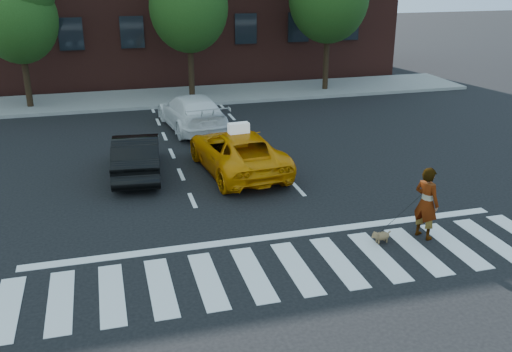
% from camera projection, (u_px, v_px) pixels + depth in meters
% --- Properties ---
extents(ground, '(120.00, 120.00, 0.00)m').
position_uv_depth(ground, '(297.00, 268.00, 12.65)').
color(ground, black).
rests_on(ground, ground).
extents(crosswalk, '(13.00, 2.40, 0.01)m').
position_uv_depth(crosswalk, '(297.00, 268.00, 12.64)').
color(crosswalk, silver).
rests_on(crosswalk, ground).
extents(stop_line, '(12.00, 0.30, 0.01)m').
position_uv_depth(stop_line, '(275.00, 236.00, 14.09)').
color(stop_line, silver).
rests_on(stop_line, ground).
extents(sidewalk_far, '(30.00, 4.00, 0.15)m').
position_uv_depth(sidewalk_far, '(181.00, 96.00, 28.40)').
color(sidewalk_far, slate).
rests_on(sidewalk_far, ground).
extents(tree_left, '(3.39, 3.38, 6.50)m').
position_uv_depth(tree_left, '(18.00, 9.00, 24.67)').
color(tree_left, black).
rests_on(tree_left, ground).
extents(taxi, '(2.67, 5.02, 1.34)m').
position_uv_depth(taxi, '(237.00, 151.00, 18.27)').
color(taxi, orange).
rests_on(taxi, ground).
extents(black_sedan, '(1.79, 4.16, 1.33)m').
position_uv_depth(black_sedan, '(137.00, 155.00, 17.98)').
color(black_sedan, black).
rests_on(black_sedan, ground).
extents(white_suv, '(2.50, 5.04, 1.41)m').
position_uv_depth(white_suv, '(192.00, 112.00, 22.92)').
color(white_suv, white).
rests_on(white_suv, ground).
extents(woman, '(0.66, 0.78, 1.82)m').
position_uv_depth(woman, '(426.00, 203.00, 13.76)').
color(woman, '#999999').
rests_on(woman, ground).
extents(dog, '(0.54, 0.24, 0.31)m').
position_uv_depth(dog, '(381.00, 236.00, 13.73)').
color(dog, '#99724E').
rests_on(dog, ground).
extents(taxi_sign, '(0.67, 0.34, 0.32)m').
position_uv_depth(taxi_sign, '(239.00, 128.00, 17.79)').
color(taxi_sign, white).
rests_on(taxi_sign, taxi).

